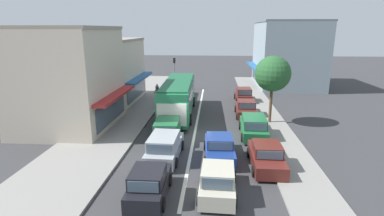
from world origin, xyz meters
name	(u,v)px	position (x,y,z in m)	size (l,w,h in m)	color
ground_plane	(194,135)	(0.00, 0.00, 0.00)	(140.00, 140.00, 0.00)	#353538
lane_centre_line	(197,120)	(0.00, 4.00, 0.00)	(0.20, 28.00, 0.01)	silver
sidewalk_left	(128,112)	(-6.80, 6.00, 0.07)	(5.20, 44.00, 0.14)	gray
kerb_right	(265,114)	(6.20, 6.00, 0.06)	(2.80, 44.00, 0.12)	gray
shopfront_corner_near	(68,78)	(-10.18, 1.50, 4.01)	(7.72, 8.25, 8.04)	beige
shopfront_mid_block	(107,71)	(-10.18, 10.22, 3.41)	(7.34, 8.87, 6.83)	beige
building_right_far	(287,54)	(11.48, 21.53, 4.45)	(9.12, 11.32, 8.92)	#84939E
city_bus	(178,95)	(-1.86, 5.46, 1.88)	(2.94, 10.92, 3.23)	#237A4C
wagon_adjacent_lane_trail	(165,147)	(-1.56, -4.25, 0.75)	(2.04, 4.55, 1.58)	#9EA3A8
hatchback_adjacent_lane_lead	(149,184)	(-1.57, -8.77, 0.71)	(1.84, 3.71, 1.54)	black
sedan_behind_bus_near	(219,148)	(1.82, -3.95, 0.66)	(2.04, 4.27, 1.47)	navy
hatchback_behind_bus_mid	(218,181)	(1.68, -8.27, 0.71)	(1.91, 3.75, 1.54)	#B7B29E
wagon_queue_far_back	(168,130)	(-1.85, -1.17, 0.75)	(2.04, 4.55, 1.58)	#1E6638
parked_sedan_kerb_front	(266,156)	(4.54, -5.02, 0.66)	(1.90, 4.20, 1.47)	#561E19
parked_wagon_kerb_second	(253,127)	(4.42, 0.19, 0.75)	(2.01, 4.54, 1.58)	#1E6638
parked_sedan_kerb_third	(246,109)	(4.41, 5.63, 0.66)	(1.92, 4.21, 1.47)	#561E19
parked_hatchback_kerb_rear	(243,95)	(4.70, 11.36, 0.71)	(1.89, 3.74, 1.54)	#561E19
traffic_light_downstreet	(174,68)	(-3.79, 17.47, 2.85)	(0.33, 0.24, 4.20)	gray
street_tree_right	(273,74)	(6.22, 3.53, 4.24)	(2.94, 2.94, 5.73)	brown
pedestrian_with_handbag_near	(156,96)	(-4.53, 8.45, 1.07)	(0.61, 0.50, 1.63)	#4C4742
pedestrian_browsing_midblock	(157,90)	(-5.01, 11.62, 1.07)	(0.46, 0.40, 1.63)	#232838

